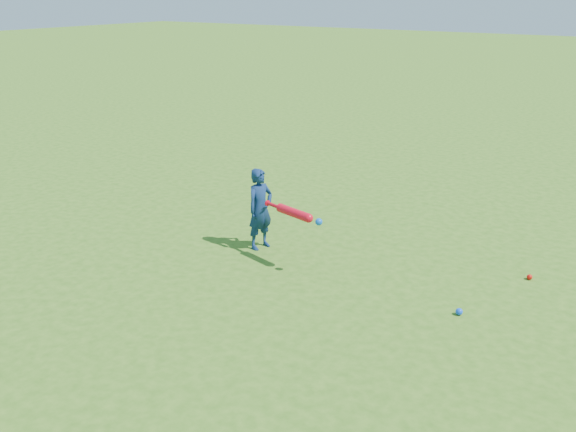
# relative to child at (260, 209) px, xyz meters

# --- Properties ---
(ground) EXTENTS (80.00, 80.00, 0.00)m
(ground) POSITION_rel_child_xyz_m (-0.22, 0.31, -0.50)
(ground) COLOR #336317
(ground) RESTS_ON ground
(child) EXTENTS (0.31, 0.41, 1.00)m
(child) POSITION_rel_child_xyz_m (0.00, 0.00, 0.00)
(child) COLOR #11274F
(child) RESTS_ON ground
(ground_ball_red) EXTENTS (0.06, 0.06, 0.06)m
(ground_ball_red) POSITION_rel_child_xyz_m (2.99, 0.86, -0.47)
(ground_ball_red) COLOR red
(ground_ball_red) RESTS_ON ground
(ground_ball_blue) EXTENTS (0.07, 0.07, 0.07)m
(ground_ball_blue) POSITION_rel_child_xyz_m (2.62, -0.34, -0.46)
(ground_ball_blue) COLOR blue
(ground_ball_blue) RESTS_ON ground
(bat_swing) EXTENTS (0.88, 0.29, 0.10)m
(bat_swing) POSITION_rel_child_xyz_m (0.66, -0.23, 0.14)
(bat_swing) COLOR red
(bat_swing) RESTS_ON ground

